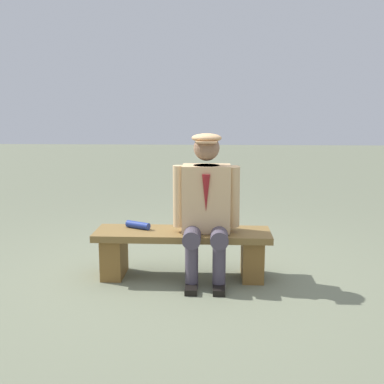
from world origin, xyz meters
TOP-DOWN VIEW (x-y plane):
  - ground_plane at (0.00, 0.00)m, footprint 30.00×30.00m
  - bench at (0.00, 0.00)m, footprint 1.55×0.44m
  - seated_man at (-0.21, 0.06)m, footprint 0.58×0.59m
  - rolled_magazine at (0.41, -0.06)m, footprint 0.24×0.16m

SIDE VIEW (x-z plane):
  - ground_plane at x=0.00m, z-range 0.00..0.00m
  - bench at x=0.00m, z-range 0.07..0.49m
  - rolled_magazine at x=0.41m, z-range 0.42..0.49m
  - seated_man at x=-0.21m, z-range 0.05..1.33m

